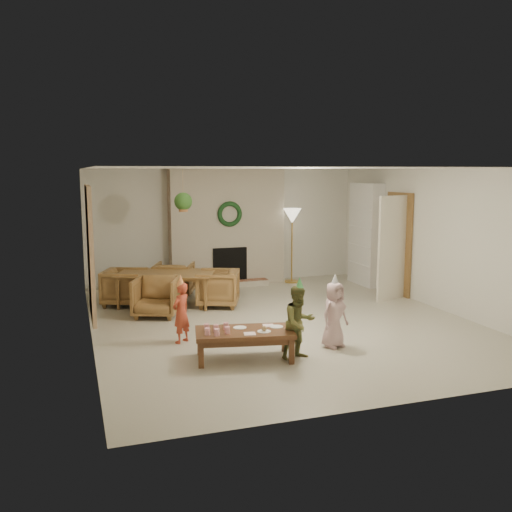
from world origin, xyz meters
name	(u,v)px	position (x,y,z in m)	size (l,w,h in m)	color
floor	(281,321)	(0.00, 0.00, 0.00)	(7.00, 7.00, 0.00)	#B7B29E
ceiling	(282,168)	(0.00, 0.00, 2.50)	(7.00, 7.00, 0.00)	white
wall_back	(225,226)	(0.00, 3.50, 1.25)	(7.00, 7.00, 0.00)	silver
wall_front	(403,290)	(0.00, -3.50, 1.25)	(7.00, 7.00, 0.00)	silver
wall_left	(88,255)	(-3.00, 0.00, 1.25)	(7.00, 7.00, 0.00)	silver
wall_right	(438,239)	(3.00, 0.00, 1.25)	(7.00, 7.00, 0.00)	silver
fireplace_mass	(227,227)	(0.00, 3.30, 1.25)	(2.50, 0.40, 2.50)	#4E2714
fireplace_hearth	(232,284)	(0.00, 2.95, 0.06)	(1.60, 0.30, 0.12)	brown
fireplace_firebox	(229,265)	(0.00, 3.12, 0.45)	(0.75, 0.12, 0.75)	black
fireplace_wreath	(230,214)	(0.00, 3.07, 1.55)	(0.54, 0.54, 0.10)	#15391A
floor_lamp_base	(292,281)	(1.40, 3.00, 0.02)	(0.31, 0.31, 0.03)	gold
floor_lamp_post	(292,248)	(1.40, 3.00, 0.77)	(0.03, 0.03, 1.48)	gold
floor_lamp_shade	(292,216)	(1.40, 3.00, 1.48)	(0.39, 0.39, 0.33)	beige
bookshelf_carcass	(366,234)	(2.84, 2.30, 1.10)	(0.30, 1.00, 2.20)	white
bookshelf_shelf_a	(364,264)	(2.82, 2.30, 0.45)	(0.30, 0.92, 0.03)	white
bookshelf_shelf_b	(365,246)	(2.82, 2.30, 0.85)	(0.30, 0.92, 0.03)	white
bookshelf_shelf_c	(365,227)	(2.82, 2.30, 1.25)	(0.30, 0.92, 0.03)	white
bookshelf_shelf_d	(366,209)	(2.82, 2.30, 1.65)	(0.30, 0.92, 0.03)	white
books_row_lower	(367,259)	(2.80, 2.15, 0.59)	(0.20, 0.40, 0.24)	maroon
books_row_mid	(363,239)	(2.80, 2.35, 0.99)	(0.20, 0.44, 0.24)	navy
books_row_upper	(367,222)	(2.80, 2.20, 1.38)	(0.20, 0.36, 0.22)	gold
door_frame	(399,244)	(2.96, 1.20, 1.02)	(0.05, 0.86, 2.04)	brown
door_leaf	(392,248)	(2.58, 0.82, 1.00)	(0.05, 0.80, 2.00)	beige
curtain_panel	(90,253)	(-2.96, 0.20, 1.25)	(0.06, 1.20, 2.00)	tan
dining_table	(166,289)	(-1.61, 1.70, 0.31)	(1.74, 0.97, 0.61)	brown
dining_chair_near	(156,297)	(-1.89, 0.98, 0.34)	(0.72, 0.74, 0.68)	brown
dining_chair_far	(174,280)	(-1.33, 2.41, 0.34)	(0.72, 0.74, 0.68)	brown
dining_chair_left	(125,287)	(-2.33, 1.98, 0.34)	(0.72, 0.74, 0.68)	brown
dining_chair_right	(218,288)	(-0.72, 1.35, 0.34)	(0.72, 0.74, 0.68)	brown
hanging_plant_cord	(183,188)	(-1.30, 1.50, 2.15)	(0.01, 0.01, 0.70)	tan
hanging_plant_pot	(183,208)	(-1.30, 1.50, 1.80)	(0.16, 0.16, 0.12)	#AA6837
hanging_plant_foliage	(183,201)	(-1.30, 1.50, 1.92)	(0.32, 0.32, 0.32)	#224A18
coffee_table_top	(244,332)	(-1.12, -1.59, 0.36)	(1.28, 0.64, 0.06)	brown
coffee_table_apron	(245,337)	(-1.12, -1.59, 0.29)	(1.18, 0.54, 0.08)	brown
coffee_leg_fl	(201,355)	(-1.74, -1.73, 0.17)	(0.07, 0.07, 0.33)	brown
coffee_leg_fr	(292,351)	(-0.60, -1.95, 0.17)	(0.07, 0.07, 0.33)	brown
coffee_leg_bl	(200,343)	(-1.64, -1.22, 0.17)	(0.07, 0.07, 0.33)	brown
coffee_leg_br	(284,339)	(-0.50, -1.44, 0.17)	(0.07, 0.07, 0.33)	brown
cup_a	(207,331)	(-1.63, -1.64, 0.44)	(0.07, 0.07, 0.09)	white
cup_b	(207,327)	(-1.59, -1.44, 0.44)	(0.07, 0.07, 0.09)	white
cup_c	(217,332)	(-1.52, -1.71, 0.44)	(0.07, 0.07, 0.09)	white
cup_d	(216,328)	(-1.49, -1.51, 0.44)	(0.07, 0.07, 0.09)	white
cup_e	(227,330)	(-1.37, -1.66, 0.44)	(0.07, 0.07, 0.09)	white
cup_f	(226,326)	(-1.34, -1.46, 0.44)	(0.07, 0.07, 0.09)	white
plate_a	(240,328)	(-1.15, -1.46, 0.40)	(0.18, 0.18, 0.01)	white
plate_b	(264,331)	(-0.90, -1.73, 0.40)	(0.18, 0.18, 0.01)	white
plate_c	(277,327)	(-0.67, -1.57, 0.40)	(0.18, 0.18, 0.01)	white
food_scoop	(264,328)	(-0.90, -1.73, 0.44)	(0.07, 0.07, 0.07)	tan
napkin_left	(250,334)	(-1.11, -1.77, 0.40)	(0.15, 0.15, 0.01)	#FFBBBF
napkin_right	(268,325)	(-0.75, -1.48, 0.40)	(0.15, 0.15, 0.01)	#FFBBBF
child_red	(181,313)	(-1.77, -0.61, 0.44)	(0.32, 0.21, 0.88)	#B63E27
party_hat_red	(181,280)	(-1.77, -0.61, 0.92)	(0.12, 0.12, 0.17)	#EDD54F
child_plaid	(299,323)	(-0.43, -1.79, 0.49)	(0.48, 0.37, 0.98)	brown
party_hat_plaid	(300,283)	(-0.43, -1.79, 1.02)	(0.12, 0.12, 0.16)	#55C666
child_pink	(334,315)	(0.23, -1.49, 0.47)	(0.46, 0.30, 0.93)	#D0A6A9
party_hat_pink	(335,279)	(0.23, -1.49, 0.97)	(0.12, 0.12, 0.17)	silver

